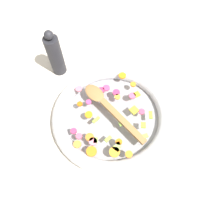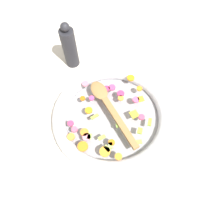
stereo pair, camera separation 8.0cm
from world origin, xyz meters
The scene contains 5 objects.
ground_plane centered at (0.00, 0.00, 0.00)m, with size 4.00×4.00×0.00m, color beige.
skillet centered at (0.00, 0.00, 0.02)m, with size 0.45×0.45×0.05m.
chopped_vegetables centered at (-0.02, 0.02, 0.05)m, with size 0.36×0.33×0.01m.
wooden_spoon centered at (0.02, 0.00, 0.06)m, with size 0.31×0.10×0.01m.
pepper_mill centered at (0.32, 0.08, 0.10)m, with size 0.06×0.06×0.21m.
Camera 2 is at (-0.36, 0.12, 0.75)m, focal length 35.00 mm.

